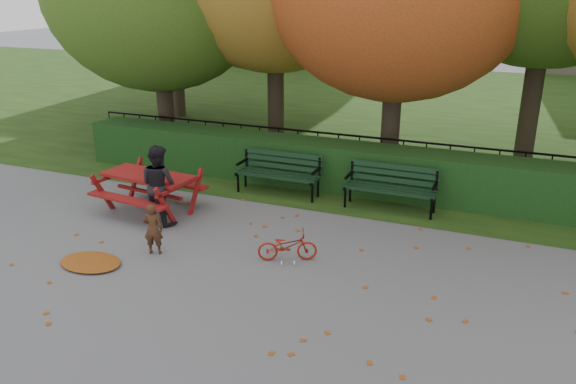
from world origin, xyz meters
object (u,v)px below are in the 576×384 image
at_px(picnic_table, 148,183).
at_px(bicycle, 287,246).
at_px(bench_left, 279,170).
at_px(adult, 159,185).
at_px(child, 153,229).
at_px(bench_right, 391,184).

xyz_separation_m(picnic_table, bicycle, (3.30, -0.93, -0.35)).
bearing_deg(bicycle, bench_left, 0.79).
relative_size(adult, bicycle, 1.56).
relative_size(child, adult, 0.59).
height_order(bench_left, bench_right, same).
bearing_deg(adult, bench_left, -106.85).
bearing_deg(bicycle, picnic_table, 49.74).
relative_size(bench_left, picnic_table, 0.92).
bearing_deg(bench_left, bicycle, -64.66).
relative_size(picnic_table, bicycle, 2.04).
bearing_deg(child, adult, -80.66).
xyz_separation_m(picnic_table, child, (1.16, -1.53, -0.16)).
bearing_deg(picnic_table, child, -46.65).
distance_m(picnic_table, child, 1.93).
bearing_deg(child, bench_left, -122.51).
height_order(bench_right, child, bench_right).
relative_size(bench_left, bicycle, 1.88).
distance_m(bench_left, child, 3.56).
bearing_deg(bicycle, bench_right, -44.54).
bearing_deg(bench_left, child, -102.71).
xyz_separation_m(bench_right, child, (-3.18, -3.47, -0.08)).
xyz_separation_m(bench_right, bicycle, (-1.04, -2.87, -0.27)).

